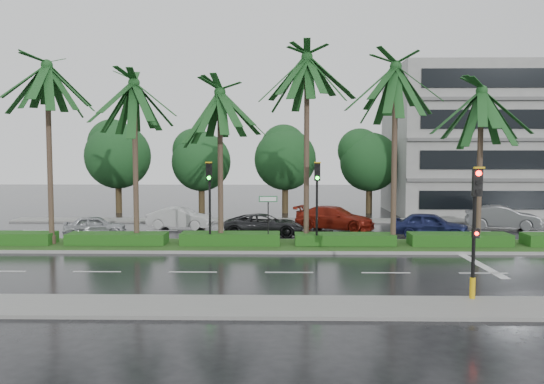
{
  "coord_description": "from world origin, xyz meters",
  "views": [
    {
      "loc": [
        -0.33,
        -26.64,
        4.85
      ],
      "look_at": [
        -0.82,
        1.5,
        2.89
      ],
      "focal_mm": 35.0,
      "sensor_mm": 36.0,
      "label": 1
    }
  ],
  "objects_px": {
    "car_silver": "(95,226)",
    "car_grey": "(502,217)",
    "signal_near": "(475,227)",
    "car_red": "(335,218)",
    "car_blue": "(430,225)",
    "car_darkgrey": "(264,225)",
    "street_sign": "(268,208)",
    "signal_median_left": "(209,191)",
    "car_white": "(180,218)"
  },
  "relations": [
    {
      "from": "car_darkgrey",
      "to": "car_blue",
      "type": "bearing_deg",
      "value": -89.51
    },
    {
      "from": "signal_near",
      "to": "street_sign",
      "type": "relative_size",
      "value": 1.68
    },
    {
      "from": "car_silver",
      "to": "car_white",
      "type": "relative_size",
      "value": 0.85
    },
    {
      "from": "street_sign",
      "to": "car_silver",
      "type": "bearing_deg",
      "value": 157.99
    },
    {
      "from": "signal_near",
      "to": "signal_median_left",
      "type": "xyz_separation_m",
      "value": [
        -10.0,
        9.69,
        0.49
      ]
    },
    {
      "from": "car_darkgrey",
      "to": "car_red",
      "type": "xyz_separation_m",
      "value": [
        4.5,
        2.86,
        0.09
      ]
    },
    {
      "from": "car_darkgrey",
      "to": "car_grey",
      "type": "xyz_separation_m",
      "value": [
        15.6,
        3.37,
        0.09
      ]
    },
    {
      "from": "car_silver",
      "to": "car_grey",
      "type": "bearing_deg",
      "value": -96.13
    },
    {
      "from": "car_white",
      "to": "car_blue",
      "type": "height_order",
      "value": "car_blue"
    },
    {
      "from": "street_sign",
      "to": "car_red",
      "type": "bearing_deg",
      "value": 60.34
    },
    {
      "from": "car_red",
      "to": "car_blue",
      "type": "relative_size",
      "value": 1.2
    },
    {
      "from": "car_white",
      "to": "car_red",
      "type": "bearing_deg",
      "value": -83.45
    },
    {
      "from": "car_red",
      "to": "car_blue",
      "type": "distance_m",
      "value": 6.21
    },
    {
      "from": "car_silver",
      "to": "car_darkgrey",
      "type": "xyz_separation_m",
      "value": [
        10.16,
        0.2,
        0.05
      ]
    },
    {
      "from": "signal_near",
      "to": "car_grey",
      "type": "relative_size",
      "value": 0.95
    },
    {
      "from": "signal_near",
      "to": "car_red",
      "type": "height_order",
      "value": "signal_near"
    },
    {
      "from": "signal_median_left",
      "to": "car_blue",
      "type": "bearing_deg",
      "value": 19.01
    },
    {
      "from": "signal_median_left",
      "to": "car_silver",
      "type": "height_order",
      "value": "signal_median_left"
    },
    {
      "from": "car_silver",
      "to": "car_grey",
      "type": "height_order",
      "value": "car_grey"
    },
    {
      "from": "car_darkgrey",
      "to": "signal_median_left",
      "type": "bearing_deg",
      "value": 152.44
    },
    {
      "from": "street_sign",
      "to": "car_red",
      "type": "xyz_separation_m",
      "value": [
        4.16,
        7.3,
        -1.37
      ]
    },
    {
      "from": "signal_near",
      "to": "car_grey",
      "type": "height_order",
      "value": "signal_near"
    },
    {
      "from": "car_silver",
      "to": "car_blue",
      "type": "xyz_separation_m",
      "value": [
        20.0,
        -0.12,
        0.12
      ]
    },
    {
      "from": "signal_near",
      "to": "car_grey",
      "type": "distance_m",
      "value": 19.59
    },
    {
      "from": "signal_median_left",
      "to": "car_grey",
      "type": "distance_m",
      "value": 20.05
    },
    {
      "from": "signal_median_left",
      "to": "car_blue",
      "type": "xyz_separation_m",
      "value": [
        12.5,
        4.31,
        -2.26
      ]
    },
    {
      "from": "car_white",
      "to": "car_grey",
      "type": "distance_m",
      "value": 21.26
    },
    {
      "from": "signal_median_left",
      "to": "car_darkgrey",
      "type": "height_order",
      "value": "signal_median_left"
    },
    {
      "from": "car_blue",
      "to": "signal_median_left",
      "type": "bearing_deg",
      "value": 127.47
    },
    {
      "from": "signal_near",
      "to": "car_red",
      "type": "distance_m",
      "value": 17.49
    },
    {
      "from": "signal_median_left",
      "to": "car_red",
      "type": "relative_size",
      "value": 0.84
    },
    {
      "from": "car_silver",
      "to": "car_darkgrey",
      "type": "bearing_deg",
      "value": -102.91
    },
    {
      "from": "car_grey",
      "to": "car_white",
      "type": "bearing_deg",
      "value": 106.05
    },
    {
      "from": "car_grey",
      "to": "signal_median_left",
      "type": "bearing_deg",
      "value": 128.82
    },
    {
      "from": "car_darkgrey",
      "to": "car_grey",
      "type": "bearing_deg",
      "value": -75.47
    },
    {
      "from": "signal_near",
      "to": "car_white",
      "type": "xyz_separation_m",
      "value": [
        -13.0,
        17.36,
        -1.81
      ]
    },
    {
      "from": "car_white",
      "to": "car_darkgrey",
      "type": "relative_size",
      "value": 0.88
    },
    {
      "from": "signal_near",
      "to": "car_darkgrey",
      "type": "relative_size",
      "value": 0.91
    },
    {
      "from": "car_white",
      "to": "car_grey",
      "type": "bearing_deg",
      "value": -81.53
    },
    {
      "from": "signal_median_left",
      "to": "street_sign",
      "type": "relative_size",
      "value": 1.68
    },
    {
      "from": "car_silver",
      "to": "car_red",
      "type": "relative_size",
      "value": 0.69
    },
    {
      "from": "car_blue",
      "to": "car_darkgrey",
      "type": "bearing_deg",
      "value": 106.62
    },
    {
      "from": "signal_median_left",
      "to": "car_silver",
      "type": "relative_size",
      "value": 1.21
    },
    {
      "from": "car_silver",
      "to": "car_red",
      "type": "xyz_separation_m",
      "value": [
        14.66,
        3.06,
        0.14
      ]
    },
    {
      "from": "signal_near",
      "to": "car_silver",
      "type": "relative_size",
      "value": 1.21
    },
    {
      "from": "car_white",
      "to": "car_grey",
      "type": "relative_size",
      "value": 0.92
    },
    {
      "from": "car_silver",
      "to": "car_darkgrey",
      "type": "relative_size",
      "value": 0.75
    },
    {
      "from": "street_sign",
      "to": "car_silver",
      "type": "xyz_separation_m",
      "value": [
        -10.5,
        4.24,
        -1.51
      ]
    },
    {
      "from": "signal_near",
      "to": "street_sign",
      "type": "height_order",
      "value": "signal_near"
    },
    {
      "from": "signal_near",
      "to": "car_darkgrey",
      "type": "distance_m",
      "value": 16.19
    }
  ]
}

